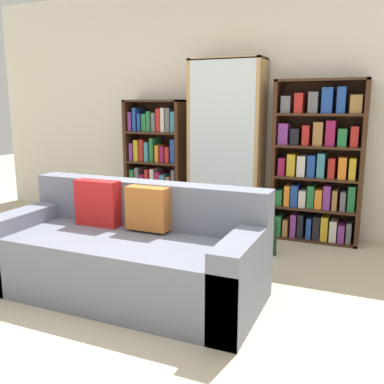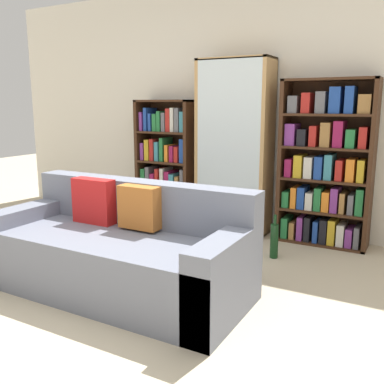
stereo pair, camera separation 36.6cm
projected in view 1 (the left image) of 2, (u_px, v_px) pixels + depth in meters
The scene contains 7 objects.
ground_plane at pixel (111, 321), 2.81m from camera, with size 16.00×16.00×0.00m, color beige.
wall_back at pixel (233, 108), 4.81m from camera, with size 6.62×0.06×2.70m.
couch at pixel (129, 255), 3.18m from camera, with size 1.98×0.85×0.82m.
bookshelf_left at pixel (156, 164), 5.09m from camera, with size 0.72×0.32×1.45m.
display_cabinet at pixel (227, 147), 4.69m from camera, with size 0.80×0.36×1.87m.
bookshelf_right at pixel (318, 166), 4.36m from camera, with size 0.89×0.32×1.64m.
wine_bottle at pixel (273, 238), 4.00m from camera, with size 0.07×0.07×0.41m.
Camera 1 is at (1.51, -2.16, 1.40)m, focal length 40.00 mm.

